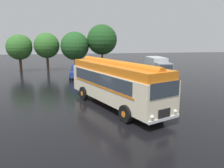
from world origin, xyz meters
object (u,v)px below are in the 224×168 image
object	(u,v)px
car_mid_right	(123,71)
car_far_right	(141,71)
vintage_bus	(116,82)
car_near_left	(78,71)
car_mid_left	(99,71)
box_van	(158,66)

from	to	relation	value
car_mid_right	car_far_right	size ratio (longest dim) A/B	1.01
car_far_right	vintage_bus	bearing A→B (deg)	-115.45
car_near_left	car_mid_right	world-z (taller)	same
car_mid_left	car_mid_right	xyz separation A→B (m)	(3.01, -0.62, 0.00)
car_mid_left	car_far_right	size ratio (longest dim) A/B	1.00
vintage_bus	car_mid_left	xyz separation A→B (m)	(0.18, 12.38, -1.05)
car_mid_left	car_mid_right	bearing A→B (deg)	-11.70
car_mid_left	car_near_left	bearing A→B (deg)	172.06
vintage_bus	car_mid_left	world-z (taller)	vintage_bus
car_mid_left	box_van	distance (m)	8.08
vintage_bus	car_near_left	world-z (taller)	vintage_bus
vintage_bus	car_mid_left	distance (m)	12.43
car_mid_right	vintage_bus	bearing A→B (deg)	-105.18
car_near_left	car_mid_right	xyz separation A→B (m)	(5.69, -1.00, 0.00)
vintage_bus	box_van	world-z (taller)	vintage_bus
car_mid_right	car_far_right	xyz separation A→B (m)	(2.43, 0.06, 0.00)
car_near_left	vintage_bus	bearing A→B (deg)	-78.92
car_mid_left	car_far_right	xyz separation A→B (m)	(5.44, -0.56, 0.00)
car_near_left	car_mid_left	size ratio (longest dim) A/B	1.01
vintage_bus	box_van	distance (m)	14.97
vintage_bus	car_mid_left	bearing A→B (deg)	89.16
vintage_bus	car_mid_right	distance (m)	12.23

